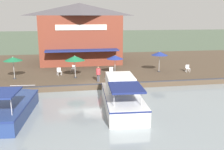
{
  "coord_description": "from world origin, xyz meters",
  "views": [
    {
      "loc": [
        23.61,
        -2.45,
        7.14
      ],
      "look_at": [
        -1.0,
        1.75,
        1.3
      ],
      "focal_mm": 40.0,
      "sensor_mm": 36.0,
      "label": 1
    }
  ],
  "objects_px": {
    "waterfront_restaurant": "(80,32)",
    "tree_upstream_bank": "(90,28)",
    "person_near_entrance": "(98,72)",
    "patio_umbrella_by_entrance": "(75,58)",
    "patio_umbrella_far_corner": "(13,59)",
    "cafe_chair_facing_river": "(59,71)",
    "patio_umbrella_mid_patio_right": "(160,54)",
    "cafe_chair_beside_entrance": "(111,70)",
    "cafe_chair_under_first_umbrella": "(188,68)",
    "cafe_chair_back_row_seat": "(73,68)",
    "motorboat_fourth_along": "(13,106)",
    "motorboat_nearest_quay": "(121,94)",
    "patio_umbrella_back_row": "(115,57)"
  },
  "relations": [
    {
      "from": "cafe_chair_under_first_umbrella",
      "to": "cafe_chair_back_row_seat",
      "type": "distance_m",
      "value": 13.87
    },
    {
      "from": "waterfront_restaurant",
      "to": "cafe_chair_facing_river",
      "type": "distance_m",
      "value": 9.94
    },
    {
      "from": "person_near_entrance",
      "to": "cafe_chair_beside_entrance",
      "type": "bearing_deg",
      "value": 148.78
    },
    {
      "from": "waterfront_restaurant",
      "to": "patio_umbrella_mid_patio_right",
      "type": "xyz_separation_m",
      "value": [
        8.85,
        9.05,
        -2.07
      ]
    },
    {
      "from": "patio_umbrella_far_corner",
      "to": "cafe_chair_facing_river",
      "type": "distance_m",
      "value": 5.09
    },
    {
      "from": "cafe_chair_beside_entrance",
      "to": "motorboat_fourth_along",
      "type": "xyz_separation_m",
      "value": [
        9.32,
        -8.98,
        -0.39
      ]
    },
    {
      "from": "cafe_chair_facing_river",
      "to": "person_near_entrance",
      "type": "height_order",
      "value": "person_near_entrance"
    },
    {
      "from": "cafe_chair_facing_river",
      "to": "cafe_chair_back_row_seat",
      "type": "xyz_separation_m",
      "value": [
        -1.32,
        1.65,
        0.0
      ]
    },
    {
      "from": "patio_umbrella_back_row",
      "to": "cafe_chair_under_first_umbrella",
      "type": "relative_size",
      "value": 2.68
    },
    {
      "from": "cafe_chair_back_row_seat",
      "to": "cafe_chair_facing_river",
      "type": "bearing_deg",
      "value": -51.33
    },
    {
      "from": "patio_umbrella_far_corner",
      "to": "motorboat_fourth_along",
      "type": "distance_m",
      "value": 9.45
    },
    {
      "from": "patio_umbrella_back_row",
      "to": "person_near_entrance",
      "type": "xyz_separation_m",
      "value": [
        3.11,
        -2.31,
        -1.03
      ]
    },
    {
      "from": "waterfront_restaurant",
      "to": "motorboat_nearest_quay",
      "type": "height_order",
      "value": "waterfront_restaurant"
    },
    {
      "from": "waterfront_restaurant",
      "to": "tree_upstream_bank",
      "type": "relative_size",
      "value": 1.71
    },
    {
      "from": "person_near_entrance",
      "to": "waterfront_restaurant",
      "type": "bearing_deg",
      "value": -174.58
    },
    {
      "from": "patio_umbrella_far_corner",
      "to": "motorboat_nearest_quay",
      "type": "xyz_separation_m",
      "value": [
        8.55,
        9.95,
        -1.8
      ]
    },
    {
      "from": "patio_umbrella_mid_patio_right",
      "to": "cafe_chair_beside_entrance",
      "type": "xyz_separation_m",
      "value": [
        0.57,
        -6.01,
        -1.75
      ]
    },
    {
      "from": "patio_umbrella_mid_patio_right",
      "to": "cafe_chair_back_row_seat",
      "type": "bearing_deg",
      "value": -98.11
    },
    {
      "from": "patio_umbrella_back_row",
      "to": "patio_umbrella_mid_patio_right",
      "type": "bearing_deg",
      "value": 95.44
    },
    {
      "from": "patio_umbrella_by_entrance",
      "to": "motorboat_nearest_quay",
      "type": "xyz_separation_m",
      "value": [
        7.96,
        3.45,
        -1.81
      ]
    },
    {
      "from": "patio_umbrella_far_corner",
      "to": "cafe_chair_beside_entrance",
      "type": "relative_size",
      "value": 2.84
    },
    {
      "from": "tree_upstream_bank",
      "to": "cafe_chair_facing_river",
      "type": "bearing_deg",
      "value": -18.92
    },
    {
      "from": "person_near_entrance",
      "to": "patio_umbrella_by_entrance",
      "type": "bearing_deg",
      "value": -134.2
    },
    {
      "from": "tree_upstream_bank",
      "to": "cafe_chair_beside_entrance",
      "type": "bearing_deg",
      "value": 4.96
    },
    {
      "from": "patio_umbrella_far_corner",
      "to": "cafe_chair_back_row_seat",
      "type": "relative_size",
      "value": 2.84
    },
    {
      "from": "motorboat_nearest_quay",
      "to": "waterfront_restaurant",
      "type": "bearing_deg",
      "value": -172.67
    },
    {
      "from": "waterfront_restaurant",
      "to": "motorboat_nearest_quay",
      "type": "distance_m",
      "value": 18.79
    },
    {
      "from": "person_near_entrance",
      "to": "motorboat_fourth_along",
      "type": "bearing_deg",
      "value": -48.73
    },
    {
      "from": "patio_umbrella_back_row",
      "to": "person_near_entrance",
      "type": "bearing_deg",
      "value": -36.59
    },
    {
      "from": "motorboat_nearest_quay",
      "to": "tree_upstream_bank",
      "type": "distance_m",
      "value": 23.63
    },
    {
      "from": "patio_umbrella_by_entrance",
      "to": "person_near_entrance",
      "type": "bearing_deg",
      "value": 45.8
    },
    {
      "from": "patio_umbrella_by_entrance",
      "to": "person_near_entrance",
      "type": "height_order",
      "value": "patio_umbrella_by_entrance"
    },
    {
      "from": "waterfront_restaurant",
      "to": "motorboat_nearest_quay",
      "type": "xyz_separation_m",
      "value": [
        18.22,
        2.35,
        -3.94
      ]
    },
    {
      "from": "patio_umbrella_back_row",
      "to": "cafe_chair_back_row_seat",
      "type": "height_order",
      "value": "patio_umbrella_back_row"
    },
    {
      "from": "cafe_chair_back_row_seat",
      "to": "person_near_entrance",
      "type": "xyz_separation_m",
      "value": [
        5.11,
        2.43,
        0.51
      ]
    },
    {
      "from": "waterfront_restaurant",
      "to": "patio_umbrella_far_corner",
      "type": "height_order",
      "value": "waterfront_restaurant"
    },
    {
      "from": "cafe_chair_under_first_umbrella",
      "to": "cafe_chair_back_row_seat",
      "type": "xyz_separation_m",
      "value": [
        -2.15,
        -13.7,
        0.0
      ]
    },
    {
      "from": "patio_umbrella_far_corner",
      "to": "person_near_entrance",
      "type": "xyz_separation_m",
      "value": [
        2.82,
        8.79,
        -1.18
      ]
    },
    {
      "from": "patio_umbrella_mid_patio_right",
      "to": "cafe_chair_back_row_seat",
      "type": "relative_size",
      "value": 2.93
    },
    {
      "from": "cafe_chair_beside_entrance",
      "to": "motorboat_fourth_along",
      "type": "bearing_deg",
      "value": -43.94
    },
    {
      "from": "patio_umbrella_mid_patio_right",
      "to": "cafe_chair_beside_entrance",
      "type": "bearing_deg",
      "value": -84.6
    },
    {
      "from": "patio_umbrella_back_row",
      "to": "motorboat_nearest_quay",
      "type": "relative_size",
      "value": 0.26
    },
    {
      "from": "patio_umbrella_mid_patio_right",
      "to": "cafe_chair_facing_river",
      "type": "distance_m",
      "value": 12.09
    },
    {
      "from": "person_near_entrance",
      "to": "motorboat_nearest_quay",
      "type": "relative_size",
      "value": 0.18
    },
    {
      "from": "patio_umbrella_mid_patio_right",
      "to": "tree_upstream_bank",
      "type": "xyz_separation_m",
      "value": [
        -13.85,
        -7.26,
        2.5
      ]
    },
    {
      "from": "patio_umbrella_by_entrance",
      "to": "cafe_chair_under_first_umbrella",
      "type": "distance_m",
      "value": 13.68
    },
    {
      "from": "patio_umbrella_far_corner",
      "to": "patio_umbrella_by_entrance",
      "type": "height_order",
      "value": "patio_umbrella_by_entrance"
    },
    {
      "from": "patio_umbrella_back_row",
      "to": "cafe_chair_beside_entrance",
      "type": "xyz_separation_m",
      "value": [
        0.04,
        -0.45,
        -1.54
      ]
    },
    {
      "from": "patio_umbrella_mid_patio_right",
      "to": "cafe_chair_beside_entrance",
      "type": "relative_size",
      "value": 2.93
    },
    {
      "from": "patio_umbrella_mid_patio_right",
      "to": "person_near_entrance",
      "type": "height_order",
      "value": "patio_umbrella_mid_patio_right"
    }
  ]
}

